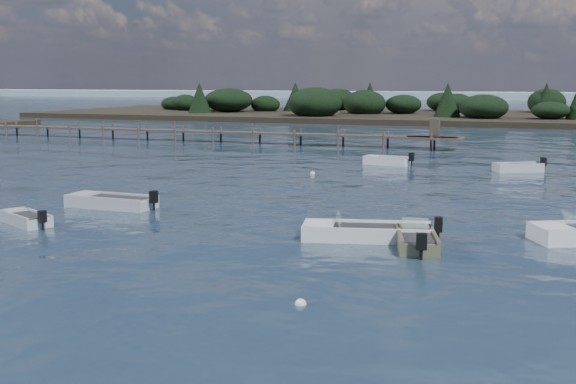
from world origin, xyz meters
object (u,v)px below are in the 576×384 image
at_px(dinghy_extra_b, 26,221).
at_px(dinghy_mid_white_a, 366,235).
at_px(dinghy_mid_grey, 111,204).
at_px(tender_far_white, 387,162).
at_px(jetty, 179,131).
at_px(tender_far_grey_b, 518,169).
at_px(dinghy_extra_a, 417,243).

distance_m(dinghy_extra_b, dinghy_mid_white_a, 14.44).
bearing_deg(dinghy_mid_grey, tender_far_white, 69.52).
relative_size(dinghy_mid_grey, jetty, 0.07).
distance_m(tender_far_grey_b, dinghy_extra_a, 24.61).
height_order(tender_far_white, dinghy_mid_white_a, same).
xyz_separation_m(dinghy_extra_b, jetty, (-15.35, 40.25, 0.84)).
distance_m(dinghy_extra_b, dinghy_mid_grey, 4.89).
relative_size(dinghy_extra_a, jetty, 0.06).
xyz_separation_m(dinghy_extra_a, jetty, (-31.67, 38.70, 0.82)).
xyz_separation_m(tender_far_grey_b, dinghy_mid_grey, (-17.38, -21.30, -0.01)).
bearing_deg(dinghy_extra_a, dinghy_mid_grey, 168.10).
relative_size(dinghy_extra_b, dinghy_mid_white_a, 0.60).
height_order(dinghy_extra_b, dinghy_extra_a, dinghy_extra_a).
bearing_deg(dinghy_mid_grey, dinghy_extra_b, -101.61).
xyz_separation_m(tender_far_grey_b, tender_far_white, (-9.11, 0.86, 0.01)).
bearing_deg(tender_far_white, dinghy_mid_grey, -110.48).
relative_size(dinghy_extra_a, dinghy_mid_white_a, 0.68).
bearing_deg(tender_far_white, dinghy_mid_white_a, -78.55).
bearing_deg(jetty, dinghy_mid_white_a, -52.04).
bearing_deg(dinghy_extra_a, tender_far_white, 105.54).
xyz_separation_m(dinghy_extra_a, dinghy_mid_grey, (-15.34, 3.23, -0.01)).
xyz_separation_m(dinghy_extra_b, tender_far_white, (9.26, 26.94, 0.04)).
xyz_separation_m(dinghy_extra_b, dinghy_mid_grey, (0.98, 4.79, 0.02)).
bearing_deg(jetty, dinghy_mid_grey, -65.27).
distance_m(tender_far_grey_b, jetty, 36.58).
height_order(dinghy_extra_b, jetty, jetty).
relative_size(tender_far_grey_b, tender_far_white, 0.93).
bearing_deg(tender_far_white, tender_far_grey_b, -5.38).
distance_m(tender_far_grey_b, dinghy_mid_white_a, 24.14).
xyz_separation_m(dinghy_extra_a, dinghy_mid_white_a, (-2.07, 0.74, -0.01)).
distance_m(dinghy_extra_b, tender_far_white, 28.49).
height_order(dinghy_extra_b, tender_far_white, tender_far_white).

